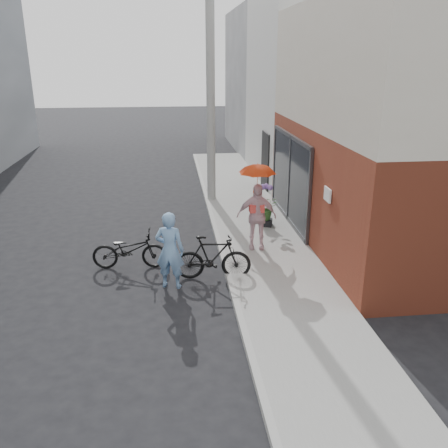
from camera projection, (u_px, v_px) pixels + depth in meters
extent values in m
plane|color=black|center=(186.00, 281.00, 10.49)|extent=(80.00, 80.00, 0.00)
cube|color=gray|center=(262.00, 241.00, 12.57)|extent=(2.20, 24.00, 0.12)
cube|color=#9E9E99|center=(219.00, 243.00, 12.44)|extent=(0.12, 24.00, 0.12)
cube|color=black|center=(290.00, 179.00, 13.66)|extent=(0.06, 3.80, 2.40)
cube|color=white|center=(328.00, 195.00, 10.41)|extent=(0.04, 0.40, 0.30)
cube|color=silver|center=(359.00, 89.00, 18.53)|extent=(8.00, 6.00, 7.00)
cube|color=slate|center=(309.00, 81.00, 25.09)|extent=(8.00, 8.00, 7.00)
cylinder|color=#9E9E99|center=(211.00, 96.00, 15.07)|extent=(0.28, 0.28, 7.00)
imported|color=#719BC9|center=(170.00, 250.00, 9.94)|extent=(0.70, 0.55, 1.69)
imported|color=black|center=(129.00, 250.00, 10.98)|extent=(1.75, 0.70, 0.90)
imported|color=black|center=(213.00, 258.00, 10.42)|extent=(1.73, 0.64, 1.02)
imported|color=beige|center=(256.00, 216.00, 11.72)|extent=(1.02, 0.53, 1.67)
imported|color=#E44B1A|center=(258.00, 168.00, 11.32)|extent=(0.87, 0.87, 0.76)
cube|color=black|center=(266.00, 222.00, 13.56)|extent=(0.43, 0.43, 0.18)
imported|color=#2E5723|center=(266.00, 208.00, 13.41)|extent=(0.61, 0.53, 0.68)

